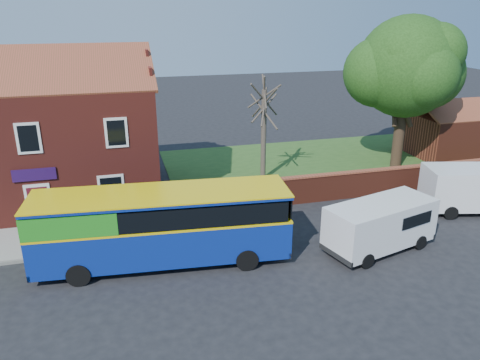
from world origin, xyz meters
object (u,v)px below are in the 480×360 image
object	(u,v)px
van_near	(380,224)
large_tree	(406,70)
van_far	(478,187)
bus	(154,224)

from	to	relation	value
van_near	large_tree	xyz separation A→B (m)	(7.43, 10.37, 5.29)
van_far	large_tree	distance (m)	9.47
van_far	large_tree	xyz separation A→B (m)	(0.14, 7.92, 5.18)
bus	van_far	distance (m)	17.20
van_far	large_tree	world-z (taller)	large_tree
bus	van_near	size ratio (longest dim) A/B	1.96
bus	van_near	xyz separation A→B (m)	(9.86, -1.37, -0.57)
bus	van_far	xyz separation A→B (m)	(17.16, 1.08, -0.46)
bus	van_near	bearing A→B (deg)	-2.90
van_near	van_far	size ratio (longest dim) A/B	0.93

